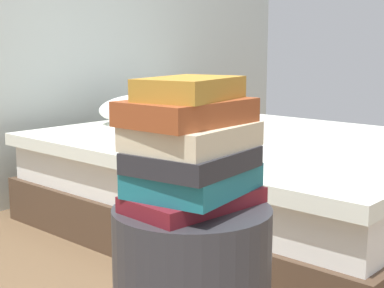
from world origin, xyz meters
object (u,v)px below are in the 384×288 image
(book_charcoal, at_px, (192,160))
(book_cream, at_px, (192,136))
(book_teal, at_px, (194,180))
(bed, at_px, (246,180))
(book_rust, at_px, (187,112))
(book_maroon, at_px, (193,199))
(book_ochre, at_px, (191,88))

(book_charcoal, distance_m, book_cream, 0.05)
(book_teal, xyz_separation_m, book_charcoal, (-0.02, -0.01, 0.05))
(bed, xyz_separation_m, book_rust, (-1.40, -0.77, 0.53))
(book_rust, bearing_deg, bed, 30.12)
(book_charcoal, bearing_deg, book_rust, 73.12)
(book_teal, distance_m, book_rust, 0.15)
(book_maroon, distance_m, book_cream, 0.14)
(book_cream, xyz_separation_m, book_ochre, (0.00, 0.01, 0.10))
(bed, distance_m, book_cream, 1.67)
(bed, relative_size, book_rust, 7.74)
(bed, relative_size, book_charcoal, 8.33)
(book_teal, height_order, book_cream, book_cream)
(bed, distance_m, book_teal, 1.64)
(bed, relative_size, book_teal, 7.87)
(book_maroon, relative_size, book_charcoal, 1.19)
(book_charcoal, bearing_deg, book_ochre, 45.03)
(bed, xyz_separation_m, book_maroon, (-1.39, -0.77, 0.34))
(book_maroon, bearing_deg, book_rust, 164.56)
(book_rust, bearing_deg, book_maroon, -21.04)
(book_maroon, relative_size, book_ochre, 1.28)
(book_charcoal, xyz_separation_m, book_rust, (0.00, 0.02, 0.10))
(book_teal, height_order, book_ochre, book_ochre)
(book_charcoal, height_order, book_ochre, book_ochre)
(bed, distance_m, book_ochre, 1.70)
(book_rust, bearing_deg, book_cream, -67.63)
(book_rust, bearing_deg, book_teal, -34.65)
(book_ochre, bearing_deg, book_maroon, -24.52)
(book_rust, height_order, book_ochre, book_ochre)
(book_ochre, bearing_deg, bed, 19.69)
(book_teal, bearing_deg, bed, 22.44)
(book_teal, bearing_deg, book_cream, -176.24)
(book_maroon, height_order, book_cream, book_cream)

